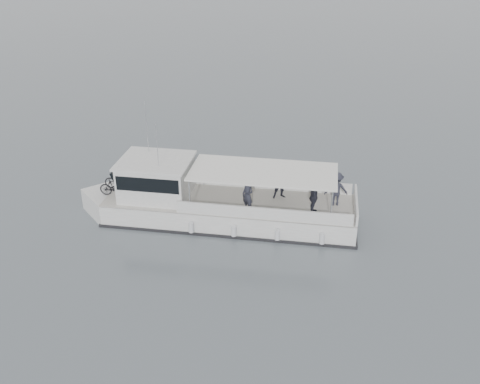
# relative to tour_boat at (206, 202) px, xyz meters

# --- Properties ---
(ground) EXTENTS (1400.00, 1400.00, 0.00)m
(ground) POSITION_rel_tour_boat_xyz_m (-0.79, -2.16, -0.92)
(ground) COLOR #545D63
(ground) RESTS_ON ground
(tour_boat) EXTENTS (13.46, 4.66, 5.60)m
(tour_boat) POSITION_rel_tour_boat_xyz_m (0.00, 0.00, 0.00)
(tour_boat) COLOR white
(tour_boat) RESTS_ON ground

